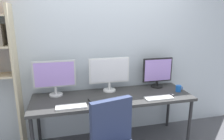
% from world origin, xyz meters
% --- Properties ---
extents(wall_back, '(4.52, 0.10, 2.60)m').
position_xyz_m(wall_back, '(0.00, 1.02, 1.30)').
color(wall_back, silver).
rests_on(wall_back, ground_plane).
extents(desk, '(2.12, 0.68, 0.74)m').
position_xyz_m(desk, '(0.00, 0.60, 0.69)').
color(desk, '#333333').
rests_on(desk, ground_plane).
extents(monitor_left, '(0.55, 0.18, 0.48)m').
position_xyz_m(monitor_left, '(-0.74, 0.81, 1.01)').
color(monitor_left, silver).
rests_on(monitor_left, desk).
extents(monitor_center, '(0.58, 0.18, 0.48)m').
position_xyz_m(monitor_center, '(0.00, 0.81, 1.02)').
color(monitor_center, silver).
rests_on(monitor_center, desk).
extents(monitor_right, '(0.46, 0.18, 0.44)m').
position_xyz_m(monitor_right, '(0.74, 0.81, 0.98)').
color(monitor_right, black).
rests_on(monitor_right, desk).
extents(keyboard_left, '(0.36, 0.13, 0.02)m').
position_xyz_m(keyboard_left, '(-0.56, 0.37, 0.75)').
color(keyboard_left, silver).
rests_on(keyboard_left, desk).
extents(keyboard_right, '(0.37, 0.13, 0.02)m').
position_xyz_m(keyboard_right, '(0.56, 0.37, 0.75)').
color(keyboard_right, silver).
rests_on(keyboard_right, desk).
extents(computer_mouse, '(0.06, 0.10, 0.03)m').
position_xyz_m(computer_mouse, '(0.78, 0.43, 0.76)').
color(computer_mouse, '#38383D').
rests_on(computer_mouse, desk).
extents(laptop_closed, '(0.37, 0.30, 0.02)m').
position_xyz_m(laptop_closed, '(-0.16, 0.48, 0.75)').
color(laptop_closed, '#2D2D2D').
rests_on(laptop_closed, desk).
extents(coffee_mug, '(0.11, 0.08, 0.09)m').
position_xyz_m(coffee_mug, '(0.95, 0.55, 0.79)').
color(coffee_mug, blue).
rests_on(coffee_mug, desk).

